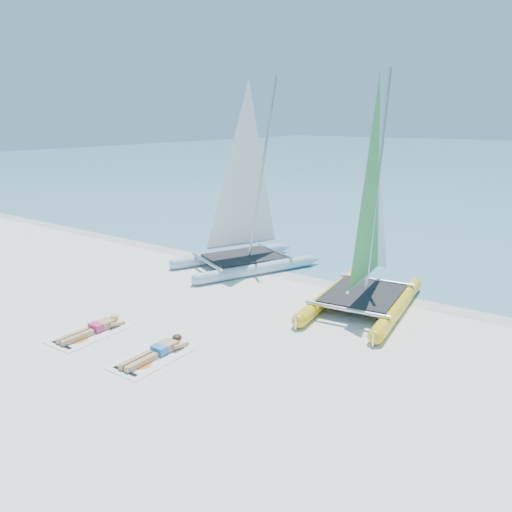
# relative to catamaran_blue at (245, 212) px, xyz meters

# --- Properties ---
(ground) EXTENTS (140.00, 140.00, 0.00)m
(ground) POSITION_rel_catamaran_blue_xyz_m (2.64, -5.13, -2.01)
(ground) COLOR white
(ground) RESTS_ON ground
(wet_sand_strip) EXTENTS (140.00, 1.40, 0.01)m
(wet_sand_strip) POSITION_rel_catamaran_blue_xyz_m (2.64, 0.37, -2.01)
(wet_sand_strip) COLOR silver
(wet_sand_strip) RESTS_ON ground
(catamaran_blue) EXTENTS (4.19, 5.48, 6.75)m
(catamaran_blue) POSITION_rel_catamaran_blue_xyz_m (0.00, 0.00, 0.00)
(catamaran_blue) COLOR #ADC9E4
(catamaran_blue) RESTS_ON ground
(catamaran_yellow) EXTENTS (2.91, 5.38, 6.71)m
(catamaran_yellow) POSITION_rel_catamaran_blue_xyz_m (4.98, -0.73, 0.10)
(catamaran_yellow) COLOR gold
(catamaran_yellow) RESTS_ON ground
(towel_a) EXTENTS (1.00, 1.85, 0.02)m
(towel_a) POSITION_rel_catamaran_blue_xyz_m (0.30, -6.89, -2.00)
(towel_a) COLOR white
(towel_a) RESTS_ON ground
(sunbather_a) EXTENTS (0.37, 1.73, 0.26)m
(sunbather_a) POSITION_rel_catamaran_blue_xyz_m (0.30, -6.70, -1.89)
(sunbather_a) COLOR tan
(sunbather_a) RESTS_ON towel_a
(towel_b) EXTENTS (1.00, 1.85, 0.02)m
(towel_b) POSITION_rel_catamaran_blue_xyz_m (2.50, -6.86, -2.00)
(towel_b) COLOR white
(towel_b) RESTS_ON ground
(sunbather_b) EXTENTS (0.37, 1.73, 0.26)m
(sunbather_b) POSITION_rel_catamaran_blue_xyz_m (2.50, -6.66, -1.89)
(sunbather_b) COLOR tan
(sunbather_b) RESTS_ON towel_b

